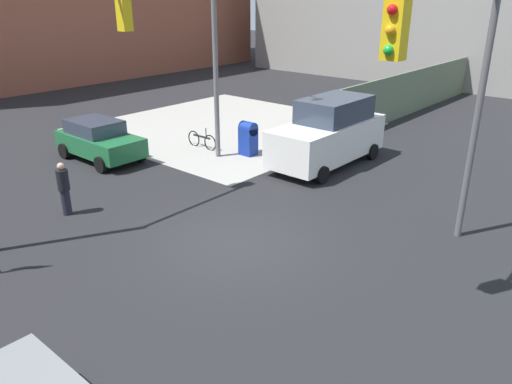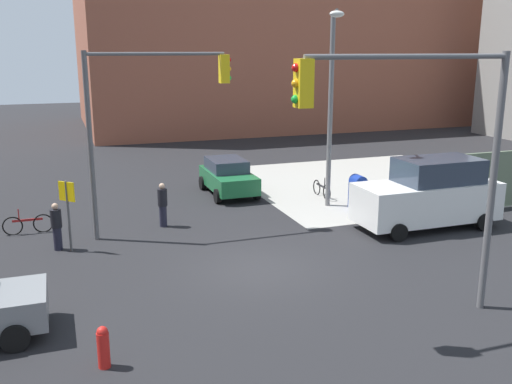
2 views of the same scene
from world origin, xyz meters
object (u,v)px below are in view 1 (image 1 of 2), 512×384
object	(u,v)px
street_lamp_corner	(218,41)
van_white_delivery	(329,133)
pedestrian_waiting	(64,188)
traffic_signal_se_corner	(453,80)
traffic_signal_nw_corner	(37,67)
coupe_green	(99,140)
mailbox_blue	(248,137)
bicycle_leaning_on_fence	(202,140)

from	to	relation	value
street_lamp_corner	van_white_delivery	xyz separation A→B (m)	(2.33, -3.66, -3.42)
van_white_delivery	pedestrian_waiting	size ratio (longest dim) A/B	3.21
van_white_delivery	traffic_signal_se_corner	bearing A→B (deg)	-128.37
traffic_signal_nw_corner	coupe_green	xyz separation A→B (m)	(4.31, 4.65, -3.77)
mailbox_blue	street_lamp_corner	bearing A→B (deg)	158.09
van_white_delivery	pedestrian_waiting	world-z (taller)	van_white_delivery
traffic_signal_se_corner	van_white_delivery	world-z (taller)	traffic_signal_se_corner
street_lamp_corner	van_white_delivery	distance (m)	5.53
coupe_green	van_white_delivery	bearing A→B (deg)	-52.55
coupe_green	traffic_signal_se_corner	bearing A→B (deg)	-87.31
traffic_signal_se_corner	mailbox_blue	world-z (taller)	traffic_signal_se_corner
van_white_delivery	bicycle_leaning_on_fence	world-z (taller)	van_white_delivery
street_lamp_corner	bicycle_leaning_on_fence	size ratio (longest dim) A/B	4.57
traffic_signal_nw_corner	street_lamp_corner	size ratio (longest dim) A/B	0.81
traffic_signal_se_corner	pedestrian_waiting	distance (m)	11.29
traffic_signal_nw_corner	bicycle_leaning_on_fence	xyz separation A→B (m)	(8.16, 2.70, -4.26)
bicycle_leaning_on_fence	coupe_green	bearing A→B (deg)	153.10
coupe_green	mailbox_blue	bearing A→B (deg)	-43.01
street_lamp_corner	mailbox_blue	world-z (taller)	street_lamp_corner
pedestrian_waiting	bicycle_leaning_on_fence	distance (m)	7.88
coupe_green	van_white_delivery	distance (m)	9.27
traffic_signal_se_corner	bicycle_leaning_on_fence	world-z (taller)	traffic_signal_se_corner
street_lamp_corner	van_white_delivery	bearing A→B (deg)	-57.52
traffic_signal_nw_corner	pedestrian_waiting	distance (m)	3.84
van_white_delivery	mailbox_blue	bearing A→B (deg)	110.27
traffic_signal_nw_corner	van_white_delivery	xyz separation A→B (m)	(9.94, -2.70, -3.33)
mailbox_blue	pedestrian_waiting	size ratio (longest dim) A/B	0.85
coupe_green	bicycle_leaning_on_fence	distance (m)	4.34
traffic_signal_se_corner	coupe_green	bearing A→B (deg)	92.69
pedestrian_waiting	coupe_green	bearing A→B (deg)	124.87
street_lamp_corner	traffic_signal_nw_corner	bearing A→B (deg)	-172.79
traffic_signal_nw_corner	mailbox_blue	distance (m)	9.58
traffic_signal_nw_corner	van_white_delivery	bearing A→B (deg)	-15.20
traffic_signal_nw_corner	bicycle_leaning_on_fence	size ratio (longest dim) A/B	3.71
traffic_signal_se_corner	bicycle_leaning_on_fence	bearing A→B (deg)	74.67
street_lamp_corner	pedestrian_waiting	xyz separation A→B (m)	(-7.05, -0.26, -3.83)
traffic_signal_nw_corner	pedestrian_waiting	bearing A→B (deg)	51.43
pedestrian_waiting	mailbox_blue	bearing A→B (deg)	77.03
street_lamp_corner	bicycle_leaning_on_fence	bearing A→B (deg)	72.40
traffic_signal_nw_corner	traffic_signal_se_corner	world-z (taller)	same
mailbox_blue	coupe_green	bearing A→B (deg)	136.99
bicycle_leaning_on_fence	mailbox_blue	bearing A→B (deg)	-74.72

